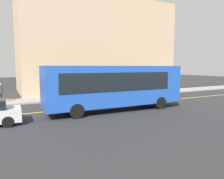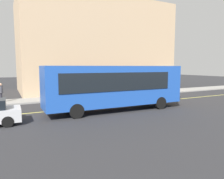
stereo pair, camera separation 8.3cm
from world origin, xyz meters
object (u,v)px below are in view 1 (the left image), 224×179
at_px(bus, 116,85).
at_px(pedestrian_at_corner, 1,91).
at_px(traffic_light, 60,76).
at_px(pedestrian_by_curb, 145,85).
at_px(pedestrian_mid_block, 86,85).

height_order(bus, pedestrian_at_corner, bus).
height_order(bus, traffic_light, bus).
xyz_separation_m(traffic_light, pedestrian_at_corner, (-5.33, 0.73, -1.31)).
relative_size(traffic_light, pedestrian_by_curb, 2.05).
xyz_separation_m(pedestrian_by_curb, pedestrian_at_corner, (-16.71, -0.40, 0.14)).
height_order(traffic_light, pedestrian_by_curb, traffic_light).
height_order(traffic_light, pedestrian_at_corner, traffic_light).
xyz_separation_m(bus, pedestrian_mid_block, (0.60, 8.52, -0.71)).
bearing_deg(traffic_light, pedestrian_at_corner, 172.19).
bearing_deg(pedestrian_by_curb, bus, -137.56).
bearing_deg(traffic_light, pedestrian_mid_block, 27.97).
bearing_deg(bus, traffic_light, 112.48).
height_order(traffic_light, pedestrian_mid_block, traffic_light).
bearing_deg(pedestrian_at_corner, bus, -42.59).
bearing_deg(traffic_light, bus, -67.52).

